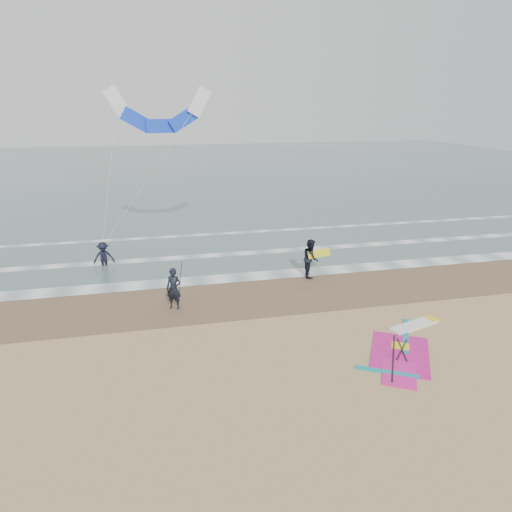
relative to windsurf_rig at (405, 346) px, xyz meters
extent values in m
plane|color=tan|center=(-3.54, -0.16, -0.03)|extent=(120.00, 120.00, 0.00)
cube|color=#47605E|center=(-3.54, 47.84, -0.02)|extent=(120.00, 80.00, 0.02)
cube|color=brown|center=(-3.54, 5.84, -0.03)|extent=(120.00, 5.00, 0.01)
cube|color=white|center=(-3.54, 8.04, 0.00)|extent=(120.00, 1.20, 0.02)
cube|color=white|center=(-3.54, 11.84, 0.00)|extent=(120.00, 0.70, 0.02)
cube|color=white|center=(-3.54, 16.34, 0.00)|extent=(120.00, 0.50, 0.01)
cube|color=white|center=(1.12, 1.32, 0.02)|extent=(2.27, 1.20, 0.11)
cube|color=yellow|center=(2.10, 1.63, 0.03)|extent=(0.54, 0.63, 0.11)
cube|color=#D81B86|center=(-0.47, -0.44, -0.01)|extent=(3.10, 3.42, 0.04)
cube|color=#D81B86|center=(-1.13, -1.59, -0.01)|extent=(1.71, 1.91, 0.04)
cube|color=#0C8C99|center=(0.42, 0.70, -0.01)|extent=(1.58, 2.54, 0.04)
cube|color=#0C8C99|center=(-1.48, -1.41, -0.01)|extent=(1.86, 1.18, 0.04)
cube|color=yellow|center=(-0.20, 0.00, -0.01)|extent=(0.80, 0.77, 0.05)
cylinder|color=black|center=(-0.82, -0.62, 0.01)|extent=(1.64, 2.78, 0.05)
cylinder|color=black|center=(-0.29, -0.27, 0.03)|extent=(1.09, 1.20, 0.04)
cylinder|color=black|center=(-0.29, -0.27, 0.03)|extent=(0.52, 1.52, 0.04)
imported|color=black|center=(-7.98, 5.12, 0.87)|extent=(0.78, 0.67, 1.81)
imported|color=black|center=(-1.06, 7.47, 0.95)|extent=(0.93, 1.09, 1.95)
imported|color=black|center=(-11.40, 11.35, 0.82)|extent=(1.18, 0.79, 1.71)
cylinder|color=black|center=(-7.68, 5.12, 1.29)|extent=(0.17, 0.86, 1.82)
cube|color=yellow|center=(-0.66, 7.37, 1.21)|extent=(1.30, 0.51, 0.39)
cube|color=white|center=(-10.16, 14.03, 8.42)|extent=(1.45, 0.38, 1.75)
cube|color=blue|center=(-9.21, 14.03, 7.47)|extent=(1.74, 0.44, 1.45)
cube|color=blue|center=(-7.91, 14.03, 7.12)|extent=(1.57, 0.40, 0.76)
cube|color=blue|center=(-6.62, 14.03, 7.47)|extent=(1.74, 0.44, 1.45)
cube|color=white|center=(-5.67, 14.03, 8.42)|extent=(1.45, 0.38, 1.75)
cylinder|color=beige|center=(-10.78, 12.69, 4.76)|extent=(1.26, 2.70, 7.33)
cylinder|color=beige|center=(-8.53, 12.69, 4.76)|extent=(5.75, 2.70, 7.33)
camera|label=1|loc=(-8.49, -13.08, 8.32)|focal=32.00mm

